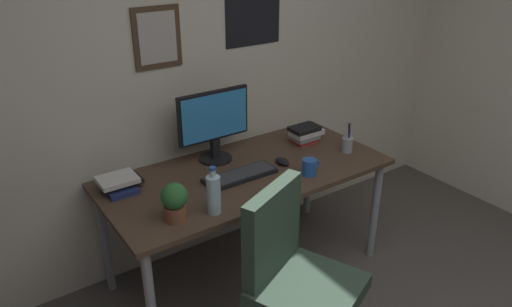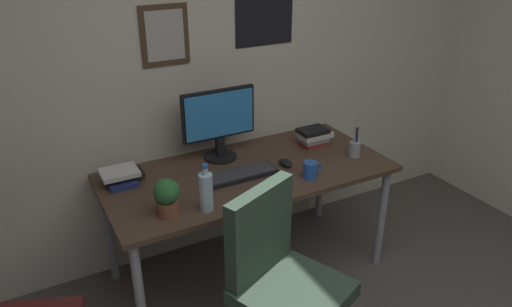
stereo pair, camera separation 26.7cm
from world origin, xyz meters
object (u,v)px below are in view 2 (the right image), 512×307
coffee_mug_near (311,170)px  pen_cup (355,148)px  book_stack_left (314,136)px  monitor (219,121)px  keyboard (240,175)px  potted_plant (167,196)px  computer_mouse (285,163)px  office_chair (280,275)px  water_bottle (206,191)px  book_stack_right (121,176)px

coffee_mug_near → pen_cup: 0.41m
coffee_mug_near → book_stack_left: (0.27, 0.37, 0.01)m
monitor → keyboard: 0.36m
monitor → potted_plant: 0.70m
monitor → computer_mouse: monitor is taller
office_chair → coffee_mug_near: office_chair is taller
monitor → water_bottle: (-0.31, -0.52, -0.13)m
water_bottle → pen_cup: bearing=7.9°
keyboard → pen_cup: size_ratio=2.15×
water_bottle → book_stack_left: size_ratio=1.17×
coffee_mug_near → pen_cup: size_ratio=0.59×
book_stack_right → computer_mouse: bearing=-15.1°
potted_plant → book_stack_right: 0.45m
pen_cup → monitor: bearing=153.0°
coffee_mug_near → book_stack_right: (-0.96, 0.44, -0.01)m
potted_plant → pen_cup: (1.23, 0.09, -0.05)m
office_chair → monitor: (0.12, 0.93, 0.44)m
office_chair → water_bottle: size_ratio=3.76×
potted_plant → book_stack_right: potted_plant is taller
keyboard → pen_cup: bearing=-7.2°
office_chair → book_stack_right: office_chair is taller
coffee_mug_near → pen_cup: pen_cup is taller
office_chair → keyboard: bearing=79.7°
pen_cup → book_stack_left: 0.29m
office_chair → computer_mouse: size_ratio=8.64×
keyboard → book_stack_left: bearing=15.5°
coffee_mug_near → potted_plant: bearing=179.3°
coffee_mug_near → book_stack_right: bearing=155.2°
coffee_mug_near → book_stack_right: coffee_mug_near is taller
computer_mouse → pen_cup: bearing=-11.8°
book_stack_right → keyboard: bearing=-21.8°
keyboard → pen_cup: 0.75m
computer_mouse → coffee_mug_near: bearing=-77.2°
water_bottle → potted_plant: (-0.19, 0.05, -0.00)m
water_bottle → pen_cup: size_ratio=1.26×
monitor → book_stack_left: 0.65m
computer_mouse → pen_cup: size_ratio=0.55×
computer_mouse → potted_plant: potted_plant is taller
office_chair → computer_mouse: 0.79m
water_bottle → book_stack_left: (0.93, 0.41, -0.05)m
coffee_mug_near → book_stack_left: size_ratio=0.55×
pen_cup → book_stack_right: 1.40m
monitor → book_stack_left: size_ratio=2.13×
office_chair → water_bottle: 0.54m
keyboard → book_stack_left: 0.64m
monitor → computer_mouse: size_ratio=4.18×
book_stack_right → monitor: bearing=3.5°
computer_mouse → keyboard: bearing=179.8°
potted_plant → book_stack_right: bearing=105.5°
keyboard → coffee_mug_near: coffee_mug_near is taller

